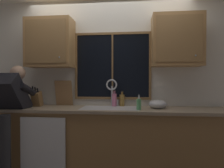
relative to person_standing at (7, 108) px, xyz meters
name	(u,v)px	position (x,y,z in m)	size (l,w,h in m)	color
back_wall	(108,82)	(1.27, 0.65, 0.33)	(5.71, 0.12, 2.55)	silver
window_glass	(113,66)	(1.34, 0.59, 0.58)	(1.10, 0.02, 0.95)	black
window_frame_top	(112,33)	(1.34, 0.58, 1.07)	(1.17, 0.02, 0.04)	brown
window_frame_bottom	(112,98)	(1.34, 0.58, 0.09)	(1.17, 0.02, 0.04)	brown
window_frame_left	(76,66)	(0.78, 0.58, 0.58)	(0.04, 0.02, 0.95)	brown
window_frame_right	(150,66)	(1.91, 0.58, 0.58)	(0.04, 0.02, 0.95)	brown
window_mullion_center	(112,66)	(1.34, 0.57, 0.58)	(0.02, 0.02, 0.95)	brown
lower_cabinet_run	(105,142)	(1.27, 0.30, -0.51)	(3.31, 0.58, 0.88)	olive
countertop	(105,109)	(1.27, 0.28, -0.05)	(3.37, 0.62, 0.04)	gray
dishwasher_front	(43,146)	(0.50, -0.01, -0.49)	(0.60, 0.02, 0.74)	white
upper_cabinet_left	(50,43)	(0.42, 0.42, 0.91)	(0.68, 0.36, 0.72)	#A87A47
upper_cabinet_right	(177,41)	(2.27, 0.42, 0.91)	(0.68, 0.36, 0.72)	#A87A47
sink	(110,115)	(1.34, 0.29, -0.12)	(0.80, 0.46, 0.21)	#B7B7BC
faucet	(112,89)	(1.35, 0.47, 0.23)	(0.18, 0.09, 0.40)	silver
person_standing	(7,108)	(0.00, 0.00, 0.00)	(0.53, 0.71, 1.52)	#262628
knife_block	(37,99)	(0.24, 0.35, 0.08)	(0.12, 0.18, 0.32)	olive
cutting_board	(64,93)	(0.60, 0.50, 0.16)	(0.26, 0.02, 0.39)	#997047
mixing_bowl	(158,104)	(2.00, 0.32, 0.03)	(0.25, 0.25, 0.12)	#B7B7BC
soap_dispenser	(139,104)	(1.73, 0.16, 0.05)	(0.06, 0.07, 0.20)	#59A566
bottle_green_glass	(122,100)	(1.49, 0.51, 0.07)	(0.07, 0.07, 0.23)	olive
bottle_tall_clear	(114,100)	(1.38, 0.49, 0.07)	(0.07, 0.07, 0.24)	pink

